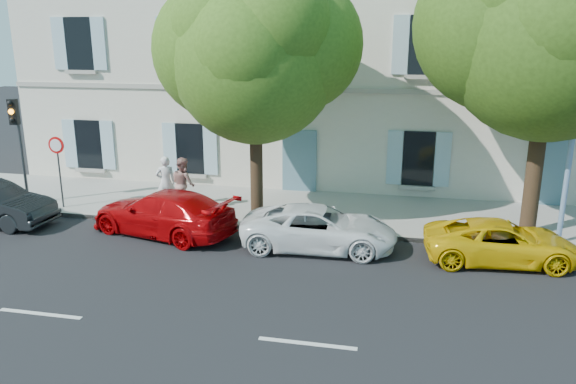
% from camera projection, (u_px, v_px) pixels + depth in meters
% --- Properties ---
extents(ground, '(90.00, 90.00, 0.00)m').
position_uv_depth(ground, '(333.00, 266.00, 14.98)').
color(ground, black).
extents(sidewalk, '(36.00, 4.50, 0.15)m').
position_uv_depth(sidewalk, '(350.00, 213.00, 19.15)').
color(sidewalk, '#A09E96').
rests_on(sidewalk, ground).
extents(kerb, '(36.00, 0.16, 0.16)m').
position_uv_depth(kerb, '(343.00, 234.00, 17.11)').
color(kerb, '#9E998E').
rests_on(kerb, ground).
extents(building, '(28.00, 7.00, 12.00)m').
position_uv_depth(building, '(369.00, 33.00, 22.95)').
color(building, beige).
rests_on(building, ground).
extents(car_red_coupe, '(5.06, 3.09, 1.37)m').
position_uv_depth(car_red_coupe, '(163.00, 213.00, 17.19)').
color(car_red_coupe, '#AC0407').
rests_on(car_red_coupe, ground).
extents(car_white_coupe, '(4.51, 2.23, 1.23)m').
position_uv_depth(car_white_coupe, '(319.00, 228.00, 16.04)').
color(car_white_coupe, white).
rests_on(car_white_coupe, ground).
extents(car_yellow_supercar, '(4.23, 2.22, 1.14)m').
position_uv_depth(car_yellow_supercar, '(502.00, 242.00, 15.11)').
color(car_yellow_supercar, '#E9B609').
rests_on(car_yellow_supercar, ground).
extents(tree_left, '(5.07, 5.07, 7.86)m').
position_uv_depth(tree_left, '(255.00, 60.00, 16.81)').
color(tree_left, '#3A2819').
rests_on(tree_left, sidewalk).
extents(tree_right, '(5.80, 5.80, 8.93)m').
position_uv_depth(tree_right, '(551.00, 37.00, 15.42)').
color(tree_right, '#3A2819').
rests_on(tree_right, sidewalk).
extents(traffic_light, '(0.32, 0.42, 3.71)m').
position_uv_depth(traffic_light, '(17.00, 129.00, 19.20)').
color(traffic_light, '#383A3D').
rests_on(traffic_light, sidewalk).
extents(road_sign, '(0.57, 0.08, 2.48)m').
position_uv_depth(road_sign, '(58.00, 157.00, 19.06)').
color(road_sign, '#383A3D').
rests_on(road_sign, sidewalk).
extents(pedestrian_a, '(0.79, 0.69, 1.81)m').
position_uv_depth(pedestrian_a, '(166.00, 182.00, 19.30)').
color(pedestrian_a, silver).
rests_on(pedestrian_a, sidewalk).
extents(pedestrian_b, '(1.12, 1.10, 1.82)m').
position_uv_depth(pedestrian_b, '(183.00, 184.00, 19.04)').
color(pedestrian_b, '#AB786E').
rests_on(pedestrian_b, sidewalk).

